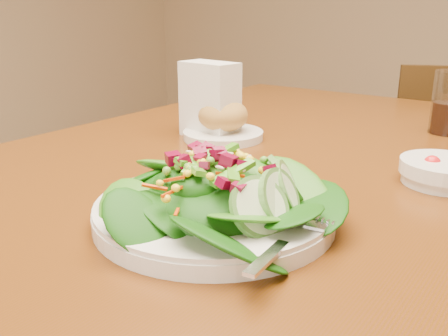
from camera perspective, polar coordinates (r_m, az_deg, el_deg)
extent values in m
cube|color=#4F250E|center=(0.86, 4.92, -0.03)|extent=(0.90, 1.40, 0.04)
cylinder|color=black|center=(1.69, 4.46, -4.22)|extent=(0.07, 0.07, 0.71)
cube|color=black|center=(1.91, 22.93, -1.84)|extent=(0.51, 0.51, 0.04)
cylinder|color=black|center=(2.11, 17.07, -5.33)|extent=(0.04, 0.04, 0.37)
cylinder|color=black|center=(1.81, 17.98, -9.38)|extent=(0.04, 0.04, 0.37)
cylinder|color=silver|center=(0.60, -1.12, -5.23)|extent=(0.29, 0.29, 0.02)
ellipsoid|color=#10370B|center=(0.59, -1.14, -2.48)|extent=(0.19, 0.19, 0.04)
cube|color=silver|center=(0.51, 7.89, -8.06)|extent=(0.05, 0.18, 0.01)
cylinder|color=silver|center=(0.97, -0.10, 3.80)|extent=(0.15, 0.15, 0.02)
ellipsoid|color=#AF8641|center=(0.96, -0.10, 6.07)|extent=(0.10, 0.10, 0.06)
cylinder|color=silver|center=(0.78, 23.82, -0.42)|extent=(0.12, 0.12, 0.04)
sphere|color=red|center=(0.78, 22.67, 0.38)|extent=(0.02, 0.02, 0.02)
cylinder|color=black|center=(1.10, 24.26, 5.24)|extent=(0.06, 0.06, 0.06)
cube|color=white|center=(0.97, -1.64, 7.77)|extent=(0.12, 0.07, 0.14)
cube|color=white|center=(0.97, -1.65, 8.42)|extent=(0.10, 0.06, 0.12)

